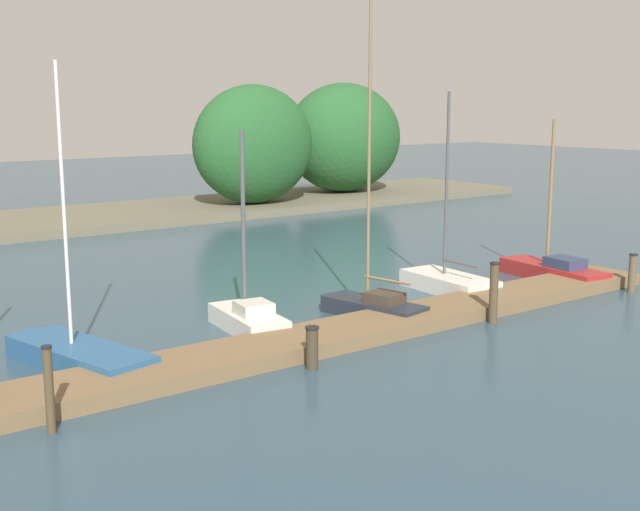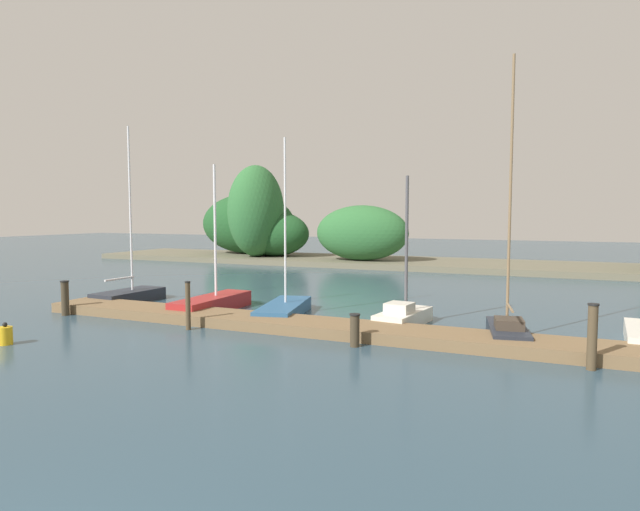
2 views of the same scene
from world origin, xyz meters
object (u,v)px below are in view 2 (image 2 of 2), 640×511
mooring_piling_3 (592,337)px  channel_buoy_1 (5,335)px  sailboat_2 (285,308)px  mooring_piling_0 (65,298)px  sailboat_4 (507,327)px  sailboat_3 (404,314)px  mooring_piling_1 (188,305)px  sailboat_1 (215,302)px  mooring_piling_2 (355,330)px  sailboat_0 (131,294)px

mooring_piling_3 → channel_buoy_1: mooring_piling_3 is taller
sailboat_2 → mooring_piling_0: size_ratio=5.05×
sailboat_2 → mooring_piling_3: bearing=-121.1°
sailboat_4 → mooring_piling_3: (2.10, -2.41, 0.42)m
sailboat_3 → mooring_piling_0: size_ratio=3.89×
mooring_piling_1 → mooring_piling_3: bearing=0.9°
sailboat_1 → channel_buoy_1: 7.35m
sailboat_2 → mooring_piling_0: bearing=100.3°
mooring_piling_0 → mooring_piling_3: bearing=-0.1°
sailboat_2 → mooring_piling_3: sailboat_2 is taller
sailboat_4 → mooring_piling_3: size_ratio=5.17×
sailboat_1 → channel_buoy_1: bearing=161.4°
mooring_piling_0 → mooring_piling_2: 11.44m
sailboat_3 → channel_buoy_1: bearing=134.6°
mooring_piling_1 → mooring_piling_2: bearing=0.6°
sailboat_1 → mooring_piling_2: size_ratio=6.00×
mooring_piling_0 → channel_buoy_1: size_ratio=1.99×
mooring_piling_1 → sailboat_1: bearing=110.7°
sailboat_3 → mooring_piling_1: (-6.24, -3.50, 0.43)m
sailboat_3 → mooring_piling_3: size_ratio=3.11×
channel_buoy_1 → sailboat_1: bearing=71.3°
sailboat_2 → mooring_piling_3: (9.95, -3.25, 0.53)m
sailboat_1 → sailboat_3: (7.46, 0.27, 0.03)m
sailboat_1 → mooring_piling_1: size_ratio=3.57×
sailboat_4 → sailboat_3: bearing=64.9°
mooring_piling_0 → channel_buoy_1: 4.50m
sailboat_0 → channel_buoy_1: size_ratio=11.46×
sailboat_0 → channel_buoy_1: (2.20, -7.35, -0.06)m
sailboat_3 → sailboat_4: 3.48m
sailboat_2 → mooring_piling_1: bearing=140.0°
sailboat_0 → sailboat_2: (7.52, -0.19, -0.05)m
sailboat_3 → mooring_piling_3: 6.40m
sailboat_2 → channel_buoy_1: 8.92m
sailboat_4 → mooring_piling_2: (-3.89, -2.53, 0.08)m
sailboat_0 → mooring_piling_0: bearing=-176.7°
sailboat_0 → sailboat_4: sailboat_4 is taller
sailboat_2 → mooring_piling_1: (-1.75, -3.43, 0.52)m
sailboat_0 → sailboat_3: bearing=-88.1°
sailboat_3 → sailboat_1: bearing=100.3°
mooring_piling_1 → channel_buoy_1: size_ratio=2.44×
sailboat_4 → mooring_piling_1: size_ratio=5.27×
sailboat_2 → mooring_piling_2: (3.96, -3.38, 0.19)m
sailboat_1 → sailboat_4: sailboat_4 is taller
sailboat_4 → mooring_piling_1: sailboat_4 is taller
sailboat_1 → sailboat_2: (2.96, 0.20, -0.05)m
sailboat_0 → mooring_piling_2: bearing=-104.8°
sailboat_2 → channel_buoy_1: bearing=130.4°
sailboat_4 → mooring_piling_2: size_ratio=8.87×
sailboat_4 → mooring_piling_2: bearing=113.1°
sailboat_1 → mooring_piling_2: 7.62m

